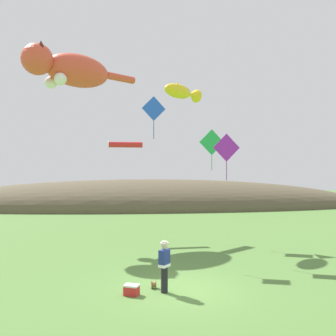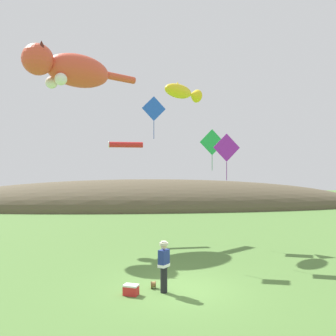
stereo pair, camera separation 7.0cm
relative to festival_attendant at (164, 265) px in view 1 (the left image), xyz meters
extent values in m
plane|color=#517A38|center=(0.53, 0.28, -0.95)|extent=(120.00, 120.00, 0.00)
ellipsoid|color=brown|center=(0.53, 29.62, -0.95)|extent=(51.08, 13.20, 6.31)
cylinder|color=black|center=(0.00, 0.00, -0.51)|extent=(0.24, 0.24, 0.88)
cube|color=navy|center=(0.00, 0.00, 0.23)|extent=(0.43, 0.46, 0.60)
cube|color=white|center=(0.00, 0.00, -0.01)|extent=(0.46, 0.49, 0.10)
sphere|color=beige|center=(0.00, 0.00, 0.64)|extent=(0.20, 0.20, 0.20)
cylinder|color=#B2AD99|center=(0.00, 0.00, 0.73)|extent=(0.30, 0.30, 0.09)
cylinder|color=#B2AD99|center=(0.00, 0.00, 0.79)|extent=(0.20, 0.20, 0.07)
cylinder|color=olive|center=(-0.34, 0.49, -0.82)|extent=(0.15, 0.20, 0.20)
cylinder|color=brown|center=(-0.42, 0.49, -0.82)|extent=(0.02, 0.27, 0.27)
cylinder|color=brown|center=(-0.26, 0.49, -0.82)|extent=(0.02, 0.27, 0.27)
cube|color=red|center=(-1.13, -0.17, -0.80)|extent=(0.57, 0.48, 0.30)
cube|color=white|center=(-1.13, -0.17, -0.62)|extent=(0.58, 0.49, 0.06)
ellipsoid|color=#E04C33|center=(-4.66, 11.85, 9.73)|extent=(4.92, 4.53, 2.11)
ellipsoid|color=white|center=(-4.83, 11.72, 9.35)|extent=(3.06, 2.76, 1.16)
sphere|color=#E04C33|center=(-6.83, 10.18, 9.94)|extent=(1.90, 1.90, 1.90)
cone|color=#4E1A11|center=(-6.51, 9.77, 10.63)|extent=(0.95, 0.95, 0.63)
cone|color=#4E1A11|center=(-7.15, 10.60, 10.63)|extent=(0.95, 0.95, 0.63)
sphere|color=white|center=(-5.50, 10.40, 8.84)|extent=(0.76, 0.76, 0.76)
sphere|color=white|center=(-6.28, 11.41, 8.84)|extent=(0.76, 0.76, 0.76)
cylinder|color=#E04C33|center=(-1.99, 13.90, 9.84)|extent=(2.15, 1.81, 0.51)
ellipsoid|color=yellow|center=(1.62, 9.50, 8.04)|extent=(2.29, 2.33, 0.84)
cone|color=yellow|center=(2.72, 10.63, 8.04)|extent=(1.14, 1.13, 0.84)
cone|color=yellow|center=(1.57, 9.45, 8.39)|extent=(0.55, 0.55, 0.39)
sphere|color=black|center=(0.87, 9.15, 8.11)|extent=(0.20, 0.20, 0.20)
cylinder|color=red|center=(-1.57, 11.21, 4.90)|extent=(2.19, 0.53, 0.36)
torus|color=white|center=(-2.65, 11.13, 4.90)|extent=(0.09, 0.44, 0.44)
cube|color=purple|center=(3.44, 4.89, 4.37)|extent=(1.36, 0.20, 1.37)
cylinder|color=black|center=(3.44, 4.90, 4.37)|extent=(0.91, 0.14, 0.02)
cube|color=#6B1A7C|center=(3.44, 4.89, 3.23)|extent=(0.03, 0.01, 0.90)
cube|color=blue|center=(-0.05, 5.84, 6.36)|extent=(1.22, 0.31, 1.25)
cylinder|color=black|center=(-0.05, 5.85, 6.36)|extent=(0.82, 0.21, 0.02)
cube|color=#1A3E97|center=(-0.05, 5.84, 5.29)|extent=(0.03, 0.01, 0.90)
cube|color=green|center=(3.57, 8.91, 4.92)|extent=(1.53, 0.24, 1.55)
cylinder|color=black|center=(3.57, 8.92, 4.92)|extent=(1.03, 0.17, 0.02)
cube|color=#1A7C35|center=(3.57, 8.91, 3.70)|extent=(0.03, 0.01, 0.90)
camera|label=1|loc=(-1.08, -12.89, 3.30)|focal=40.00mm
camera|label=2|loc=(-1.01, -12.90, 3.30)|focal=40.00mm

